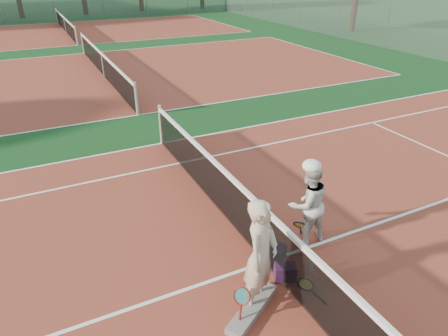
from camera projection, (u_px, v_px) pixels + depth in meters
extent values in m
plane|color=#0E3414|center=(265.00, 262.00, 6.70)|extent=(130.00, 130.00, 0.00)
cube|color=maroon|center=(265.00, 262.00, 6.70)|extent=(23.77, 10.97, 0.01)
cube|color=maroon|center=(105.00, 76.00, 17.46)|extent=(23.77, 10.97, 0.01)
cube|color=maroon|center=(66.00, 32.00, 28.21)|extent=(23.77, 10.97, 0.01)
imported|color=#C0AC94|center=(261.00, 256.00, 5.50)|extent=(0.77, 0.73, 1.78)
imported|color=silver|center=(308.00, 204.00, 6.89)|extent=(0.76, 0.59, 1.55)
cube|color=black|center=(277.00, 254.00, 6.70)|extent=(0.39, 0.37, 0.26)
cube|color=#29102C|center=(285.00, 272.00, 6.30)|extent=(0.39, 0.34, 0.27)
cube|color=slate|center=(252.00, 309.00, 5.74)|extent=(1.06, 0.79, 0.11)
cylinder|color=silver|center=(311.00, 266.00, 6.41)|extent=(0.09, 0.09, 0.30)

